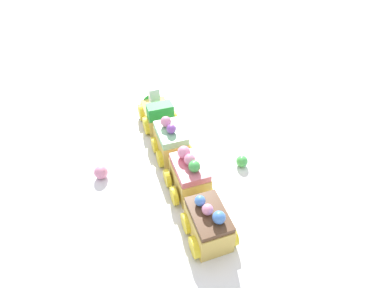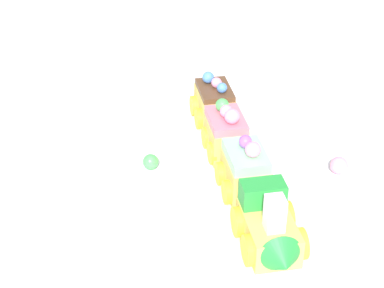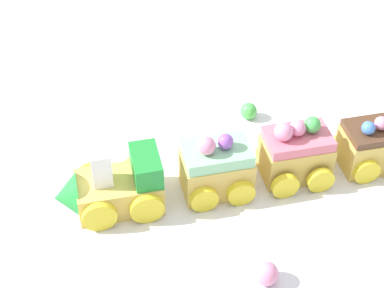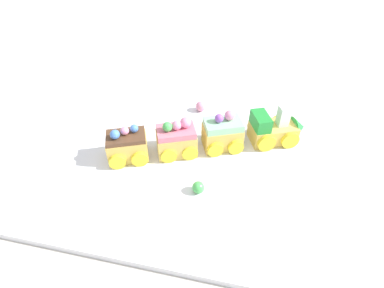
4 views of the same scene
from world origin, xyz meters
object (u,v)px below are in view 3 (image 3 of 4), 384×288
(gumball_pink, at_px, (266,273))
(gumball_green, at_px, (249,111))
(cake_train_locomotive, at_px, (112,188))
(cake_car_chocolate, at_px, (375,145))
(cake_car_strawberry, at_px, (295,156))
(cake_car_mint, at_px, (216,169))

(gumball_pink, distance_m, gumball_green, 0.24)
(cake_train_locomotive, xyz_separation_m, cake_car_chocolate, (-0.27, -0.11, 0.00))
(cake_train_locomotive, height_order, cake_car_strawberry, same)
(cake_train_locomotive, relative_size, gumball_pink, 5.22)
(gumball_green, bearing_deg, cake_car_strawberry, 122.74)
(cake_car_strawberry, bearing_deg, gumball_pink, 60.63)
(cake_car_strawberry, height_order, cake_car_chocolate, cake_car_strawberry)
(cake_car_chocolate, bearing_deg, gumball_pink, 37.98)
(cake_train_locomotive, relative_size, cake_car_chocolate, 1.37)
(cake_train_locomotive, height_order, cake_car_chocolate, cake_train_locomotive)
(gumball_pink, bearing_deg, cake_car_mint, -60.50)
(cake_train_locomotive, relative_size, cake_car_mint, 1.37)
(cake_train_locomotive, relative_size, cake_car_strawberry, 1.37)
(cake_car_chocolate, height_order, gumball_pink, cake_car_chocolate)
(cake_car_mint, height_order, cake_car_chocolate, cake_car_mint)
(cake_train_locomotive, bearing_deg, gumball_green, -148.81)
(cake_car_mint, height_order, gumball_pink, cake_car_mint)
(cake_car_chocolate, bearing_deg, cake_car_strawberry, -0.18)
(cake_car_mint, relative_size, gumball_pink, 3.80)
(cake_car_mint, bearing_deg, cake_car_chocolate, -179.94)
(cake_car_strawberry, height_order, gumball_green, cake_car_strawberry)
(cake_car_strawberry, xyz_separation_m, gumball_pink, (0.02, 0.15, -0.02))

